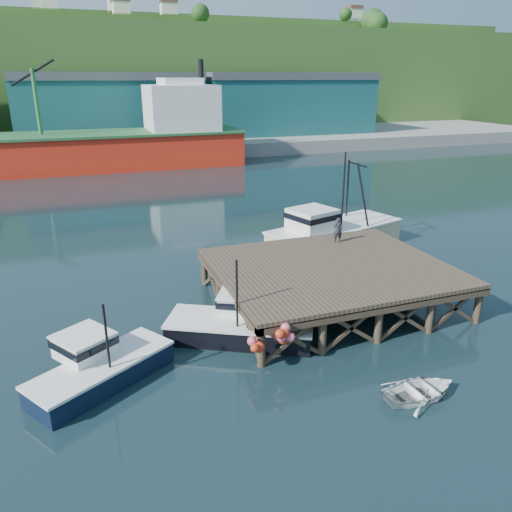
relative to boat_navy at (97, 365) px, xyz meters
name	(u,v)px	position (x,y,z in m)	size (l,w,h in m)	color
ground	(232,318)	(6.72, 3.51, -0.73)	(300.00, 300.00, 0.00)	black
wharf	(332,270)	(12.22, 3.32, 1.21)	(12.00, 10.00, 2.62)	brown
far_quay	(111,141)	(6.72, 73.51, 0.27)	(160.00, 40.00, 2.00)	gray
warehouse_mid	(110,110)	(6.72, 68.51, 5.77)	(28.00, 16.00, 9.00)	#1B595A
warehouse_right	(281,106)	(36.72, 68.51, 5.77)	(30.00, 16.00, 9.00)	#1B595A
cargo_ship	(56,145)	(-1.75, 51.51, 2.58)	(55.50, 10.00, 13.75)	red
hillside	(94,79)	(6.72, 103.51, 10.27)	(220.00, 50.00, 22.00)	#2D511E
boat_navy	(97,365)	(0.00, 0.00, 0.00)	(6.05, 4.89, 3.64)	black
boat_black	(241,321)	(6.56, 1.55, 0.03)	(7.10, 6.06, 4.16)	black
trawler	(332,230)	(16.56, 11.26, 0.67)	(10.79, 6.43, 6.81)	beige
dinghy	(420,390)	(11.41, -5.34, -0.42)	(2.17, 3.04, 0.63)	white
dockworker	(338,230)	(14.48, 6.91, 2.15)	(0.55, 0.36, 1.51)	black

